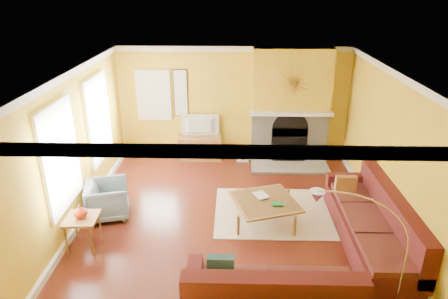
{
  "coord_description": "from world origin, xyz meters",
  "views": [
    {
      "loc": [
        0.03,
        -6.27,
        4.05
      ],
      "look_at": [
        -0.15,
        0.4,
        1.24
      ],
      "focal_mm": 32.0,
      "sensor_mm": 36.0,
      "label": 1
    }
  ],
  "objects_px": {
    "sectional_sofa": "(300,230)",
    "coffee_table": "(265,210)",
    "media_console": "(200,147)",
    "arc_lamp": "(361,262)",
    "side_table": "(84,232)",
    "armchair": "(108,200)"
  },
  "relations": [
    {
      "from": "media_console",
      "to": "sectional_sofa",
      "type": "bearing_deg",
      "value": -63.19
    },
    {
      "from": "sectional_sofa",
      "to": "arc_lamp",
      "type": "height_order",
      "value": "arc_lamp"
    },
    {
      "from": "arc_lamp",
      "to": "media_console",
      "type": "bearing_deg",
      "value": 114.8
    },
    {
      "from": "armchair",
      "to": "coffee_table",
      "type": "bearing_deg",
      "value": -106.5
    },
    {
      "from": "coffee_table",
      "to": "armchair",
      "type": "relative_size",
      "value": 1.42
    },
    {
      "from": "armchair",
      "to": "side_table",
      "type": "relative_size",
      "value": 1.33
    },
    {
      "from": "media_console",
      "to": "armchair",
      "type": "relative_size",
      "value": 1.39
    },
    {
      "from": "coffee_table",
      "to": "media_console",
      "type": "distance_m",
      "value": 3.11
    },
    {
      "from": "media_console",
      "to": "arc_lamp",
      "type": "distance_m",
      "value": 5.68
    },
    {
      "from": "coffee_table",
      "to": "side_table",
      "type": "relative_size",
      "value": 1.88
    },
    {
      "from": "side_table",
      "to": "media_console",
      "type": "bearing_deg",
      "value": 66.22
    },
    {
      "from": "coffee_table",
      "to": "side_table",
      "type": "height_order",
      "value": "side_table"
    },
    {
      "from": "side_table",
      "to": "armchair",
      "type": "bearing_deg",
      "value": 82.98
    },
    {
      "from": "coffee_table",
      "to": "arc_lamp",
      "type": "xyz_separation_m",
      "value": [
        0.97,
        -2.34,
        0.74
      ]
    },
    {
      "from": "armchair",
      "to": "arc_lamp",
      "type": "distance_m",
      "value": 4.6
    },
    {
      "from": "armchair",
      "to": "side_table",
      "type": "bearing_deg",
      "value": 158.18
    },
    {
      "from": "media_console",
      "to": "arc_lamp",
      "type": "xyz_separation_m",
      "value": [
        2.37,
        -5.12,
        0.66
      ]
    },
    {
      "from": "sectional_sofa",
      "to": "side_table",
      "type": "height_order",
      "value": "sectional_sofa"
    },
    {
      "from": "coffee_table",
      "to": "media_console",
      "type": "xyz_separation_m",
      "value": [
        -1.4,
        2.78,
        0.08
      ]
    },
    {
      "from": "sectional_sofa",
      "to": "coffee_table",
      "type": "relative_size",
      "value": 3.27
    },
    {
      "from": "sectional_sofa",
      "to": "side_table",
      "type": "distance_m",
      "value": 3.5
    },
    {
      "from": "coffee_table",
      "to": "side_table",
      "type": "xyz_separation_m",
      "value": [
        -3.01,
        -0.87,
        0.07
      ]
    }
  ]
}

